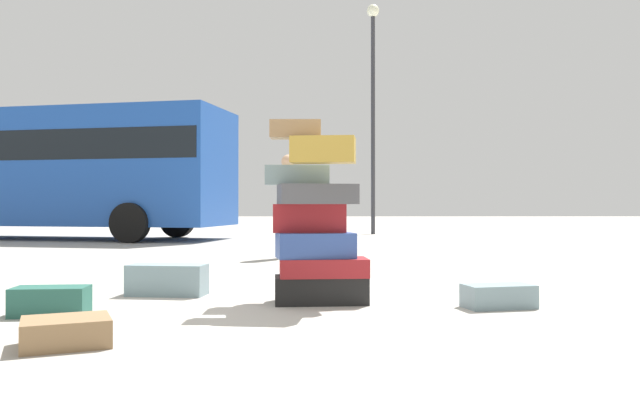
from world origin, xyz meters
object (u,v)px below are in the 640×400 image
(parked_bus, at_px, (41,166))
(lamp_post, at_px, (373,86))
(suitcase_tower, at_px, (315,229))
(suitcase_brown_white_trunk, at_px, (66,332))
(suitcase_slate_foreground_far, at_px, (499,296))
(suitcase_slate_left_side, at_px, (167,280))
(suitcase_teal_right_side, at_px, (50,301))
(person_bearded_onlooker, at_px, (288,196))

(parked_bus, bearing_deg, lamp_post, 27.34)
(suitcase_tower, distance_m, parked_bus, 12.68)
(suitcase_tower, relative_size, suitcase_brown_white_trunk, 3.11)
(suitcase_slate_foreground_far, distance_m, parked_bus, 13.83)
(suitcase_slate_foreground_far, bearing_deg, suitcase_brown_white_trunk, -167.75)
(suitcase_slate_left_side, relative_size, suitcase_teal_right_side, 1.30)
(parked_bus, distance_m, lamp_post, 9.25)
(suitcase_slate_foreground_far, relative_size, suitcase_brown_white_trunk, 1.13)
(suitcase_tower, relative_size, suitcase_slate_left_side, 2.17)
(suitcase_brown_white_trunk, bearing_deg, suitcase_teal_right_side, 93.78)
(suitcase_tower, height_order, suitcase_brown_white_trunk, suitcase_tower)
(suitcase_brown_white_trunk, relative_size, lamp_post, 0.08)
(parked_bus, bearing_deg, suitcase_brown_white_trunk, -53.84)
(suitcase_teal_right_side, relative_size, parked_bus, 0.06)
(suitcase_slate_foreground_far, xyz_separation_m, parked_bus, (-8.47, 10.79, 1.74))
(suitcase_slate_left_side, xyz_separation_m, parked_bus, (-5.54, 10.05, 1.69))
(suitcase_slate_foreground_far, relative_size, suitcase_teal_right_side, 1.03)
(suitcase_slate_left_side, height_order, parked_bus, parked_bus)
(suitcase_tower, distance_m, suitcase_brown_white_trunk, 2.31)
(suitcase_slate_left_side, bearing_deg, lamp_post, 83.02)
(suitcase_slate_left_side, xyz_separation_m, lamp_post, (3.06, 12.39, 4.16))
(person_bearded_onlooker, bearing_deg, suitcase_brown_white_trunk, 1.38)
(suitcase_teal_right_side, xyz_separation_m, lamp_post, (3.71, 13.48, 4.20))
(parked_bus, bearing_deg, suitcase_tower, -44.48)
(suitcase_brown_white_trunk, bearing_deg, parked_bus, 90.88)
(suitcase_tower, bearing_deg, person_bearded_onlooker, 95.43)
(parked_bus, bearing_deg, person_bearded_onlooker, -29.98)
(suitcase_tower, distance_m, suitcase_slate_foreground_far, 1.64)
(suitcase_tower, bearing_deg, suitcase_brown_white_trunk, -132.42)
(person_bearded_onlooker, height_order, lamp_post, lamp_post)
(suitcase_tower, distance_m, suitcase_teal_right_side, 2.20)
(person_bearded_onlooker, height_order, parked_bus, parked_bus)
(suitcase_slate_left_side, relative_size, parked_bus, 0.07)
(parked_bus, height_order, lamp_post, lamp_post)
(suitcase_tower, relative_size, suitcase_teal_right_side, 2.83)
(suitcase_slate_foreground_far, distance_m, suitcase_slate_left_side, 3.02)
(suitcase_slate_left_side, distance_m, lamp_post, 13.42)
(parked_bus, bearing_deg, suitcase_slate_left_side, -48.97)
(suitcase_slate_left_side, bearing_deg, person_bearded_onlooker, 83.98)
(suitcase_brown_white_trunk, bearing_deg, person_bearded_onlooker, 57.28)
(suitcase_tower, relative_size, suitcase_slate_foreground_far, 2.75)
(suitcase_slate_foreground_far, xyz_separation_m, suitcase_teal_right_side, (-3.57, -0.35, 0.01))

